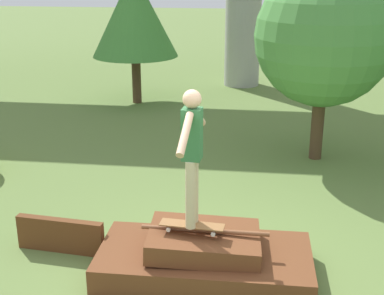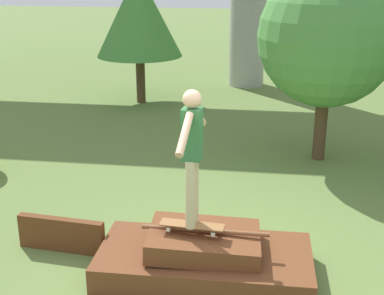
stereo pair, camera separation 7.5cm
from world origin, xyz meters
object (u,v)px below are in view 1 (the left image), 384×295
object	(u,v)px
skateboard	(192,225)
tree_behind_left	(324,37)
tree_behind_right	(134,14)
skater	(192,149)

from	to	relation	value
skateboard	tree_behind_left	world-z (taller)	tree_behind_left
tree_behind_right	skater	bearing A→B (deg)	-72.67
skateboard	tree_behind_right	size ratio (longest dim) A/B	0.23
skater	tree_behind_left	world-z (taller)	tree_behind_left
tree_behind_right	tree_behind_left	bearing A→B (deg)	-40.74
skateboard	skater	world-z (taller)	skater
skateboard	tree_behind_right	bearing A→B (deg)	107.33
tree_behind_left	tree_behind_right	xyz separation A→B (m)	(-4.55, 3.92, 0.01)
tree_behind_left	tree_behind_right	size ratio (longest dim) A/B	1.05
tree_behind_left	skater	bearing A→B (deg)	-112.70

